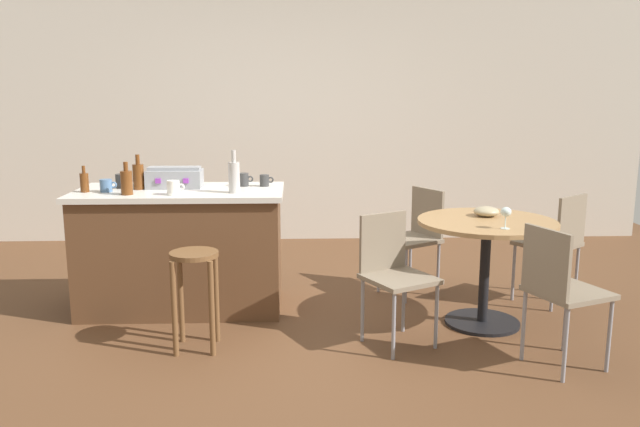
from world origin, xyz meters
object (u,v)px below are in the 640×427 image
at_px(serving_bowl, 486,211).
at_px(cup_1, 122,181).
at_px(folding_chair_left, 393,269).
at_px(folding_chair_near, 556,239).
at_px(bottle_2, 138,176).
at_px(cup_3, 265,180).
at_px(toolbox, 175,178).
at_px(bottle_3, 234,176).
at_px(wooden_stool, 195,280).
at_px(cup_4, 173,188).
at_px(cup_2, 106,186).
at_px(dining_table, 486,245).
at_px(wine_glass, 506,213).
at_px(folding_chair_right, 560,286).
at_px(bottle_1, 127,182).
at_px(bottle_0, 84,182).
at_px(kitchen_island, 182,249).
at_px(folding_chair_far, 416,233).
at_px(cup_0, 244,180).

bearing_deg(serving_bowl, cup_1, 171.26).
bearing_deg(folding_chair_left, folding_chair_near, 27.62).
relative_size(bottle_2, cup_3, 2.41).
relative_size(folding_chair_left, toolbox, 2.08).
height_order(toolbox, bottle_3, bottle_3).
height_order(wooden_stool, cup_4, cup_4).
relative_size(toolbox, cup_2, 3.34).
height_order(dining_table, cup_4, cup_4).
relative_size(wooden_stool, cup_1, 5.21).
bearing_deg(dining_table, wine_glass, -82.94).
xyz_separation_m(dining_table, folding_chair_near, (0.67, 0.42, -0.06)).
bearing_deg(folding_chair_right, cup_2, 159.35).
relative_size(cup_2, wine_glass, 0.85).
bearing_deg(folding_chair_left, serving_bowl, 30.70).
height_order(dining_table, bottle_1, bottle_1).
xyz_separation_m(bottle_1, cup_3, (0.95, 0.36, -0.04)).
bearing_deg(cup_1, serving_bowl, -8.74).
height_order(folding_chair_right, cup_4, cup_4).
relative_size(bottle_0, wine_glass, 1.34).
xyz_separation_m(folding_chair_right, wine_glass, (-0.19, 0.46, 0.35)).
xyz_separation_m(dining_table, toolbox, (-2.24, 0.53, 0.41)).
relative_size(kitchen_island, folding_chair_near, 1.77).
distance_m(wooden_stool, bottle_1, 0.97).
height_order(cup_3, cup_4, cup_4).
relative_size(folding_chair_near, serving_bowl, 4.82).
bearing_deg(folding_chair_far, folding_chair_left, -108.21).
bearing_deg(wine_glass, serving_bowl, 90.23).
height_order(bottle_0, cup_3, bottle_0).
distance_m(bottle_0, cup_1, 0.29).
height_order(bottle_2, cup_4, bottle_2).
distance_m(bottle_3, serving_bowl, 1.82).
height_order(bottle_1, cup_2, bottle_1).
relative_size(dining_table, cup_0, 8.63).
relative_size(cup_1, cup_3, 1.14).
bearing_deg(cup_4, dining_table, -5.24).
relative_size(bottle_3, cup_1, 2.49).
relative_size(dining_table, toolbox, 2.34).
distance_m(bottle_2, cup_3, 0.94).
bearing_deg(folding_chair_near, bottle_1, -176.45).
bearing_deg(cup_3, toolbox, -175.84).
bearing_deg(bottle_3, cup_0, 81.76).
height_order(bottle_2, cup_0, bottle_2).
height_order(folding_chair_far, bottle_2, bottle_2).
bearing_deg(wooden_stool, toolbox, 106.71).
xyz_separation_m(folding_chair_near, bottle_2, (-3.16, 0.05, 0.50)).
relative_size(folding_chair_far, wine_glass, 5.96).
relative_size(toolbox, bottle_3, 1.33).
xyz_separation_m(toolbox, cup_0, (0.52, 0.06, -0.02)).
distance_m(folding_chair_near, bottle_1, 3.23).
xyz_separation_m(wooden_stool, bottle_3, (0.20, 0.64, 0.57)).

